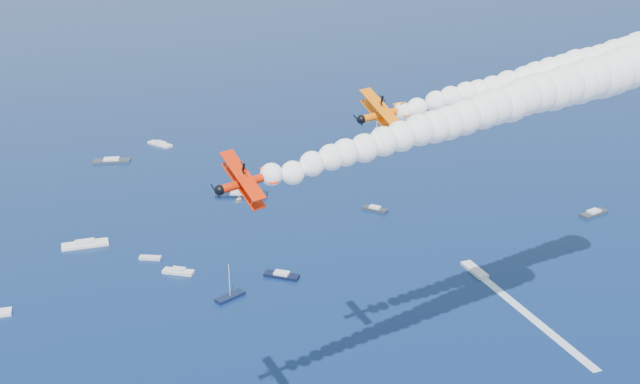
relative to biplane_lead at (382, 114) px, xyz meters
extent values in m
cube|color=silver|center=(42.01, 51.14, -54.26)|extent=(3.42, 8.33, 0.70)
cube|color=white|center=(-20.23, 161.87, -54.26)|extent=(8.07, 9.22, 0.70)
cube|color=#292E37|center=(31.44, 90.28, -54.26)|extent=(6.54, 6.45, 0.70)
cube|color=white|center=(-43.90, 88.15, -54.26)|extent=(11.17, 4.06, 0.70)
cube|color=black|center=(-13.78, 53.42, -54.26)|extent=(6.99, 5.22, 0.70)
cube|color=silver|center=(-29.02, 76.62, -54.26)|extent=(5.34, 3.37, 0.70)
cube|color=#2C323B|center=(86.85, 72.41, -54.26)|extent=(9.02, 5.39, 0.70)
cube|color=silver|center=(-23.34, 67.82, -54.26)|extent=(7.34, 5.33, 0.70)
cube|color=black|center=(-1.08, 59.88, -54.26)|extent=(7.99, 6.49, 0.70)
cube|color=#2F353E|center=(-36.30, 148.94, -54.26)|extent=(11.81, 5.21, 0.70)
cube|color=#0E1832|center=(-1.43, 110.36, -54.26)|extent=(15.10, 8.89, 0.70)
cube|color=white|center=(44.42, 28.21, -54.58)|extent=(5.95, 38.00, 0.04)
camera|label=1|loc=(-33.39, -92.18, 28.41)|focal=43.74mm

